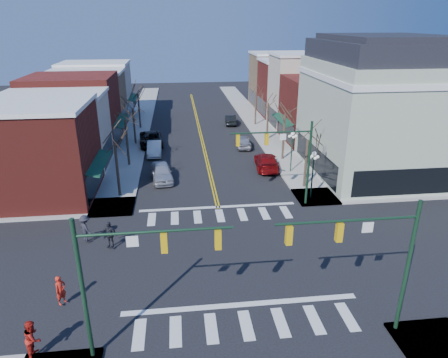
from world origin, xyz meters
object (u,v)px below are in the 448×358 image
object	(u,v)px
car_right_mid	(243,141)
pedestrian_red_b	(33,338)
victorian_corner	(379,107)
pedestrian_dark_a	(109,234)
car_right_far	(230,120)
pedestrian_red_a	(61,290)
car_right_near	(267,161)
pedestrian_dark_b	(85,228)
lamppost_midblock	(292,145)
car_left_mid	(154,149)
car_left_near	(162,172)
car_left_far	(151,139)
lamppost_corner	(313,167)

from	to	relation	value
car_right_mid	pedestrian_red_b	size ratio (longest dim) A/B	2.32
victorian_corner	pedestrian_dark_a	distance (m)	27.93
car_right_far	pedestrian_red_a	xyz separation A→B (m)	(-14.51, -39.40, 0.29)
pedestrian_dark_a	pedestrian_red_b	bearing A→B (deg)	-81.81
car_right_near	pedestrian_dark_b	size ratio (longest dim) A/B	2.79
lamppost_midblock	victorian_corner	bearing A→B (deg)	-3.45
car_left_mid	lamppost_midblock	bearing A→B (deg)	-29.27
car_left_near	car_right_near	distance (m)	11.01
car_right_mid	car_right_far	bearing A→B (deg)	-86.05
lamppost_midblock	car_left_near	bearing A→B (deg)	-177.57
pedestrian_dark_a	pedestrian_dark_b	xyz separation A→B (m)	(-1.75, 0.98, 0.04)
victorian_corner	pedestrian_red_a	world-z (taller)	victorian_corner
car_left_near	car_right_near	bearing A→B (deg)	3.47
victorian_corner	lamppost_midblock	distance (m)	9.10
pedestrian_red_a	pedestrian_dark_b	bearing A→B (deg)	37.27
car_right_far	car_right_near	bearing A→B (deg)	97.82
car_right_near	lamppost_midblock	bearing A→B (deg)	151.63
car_left_near	car_right_far	distance (m)	23.51
car_left_mid	pedestrian_red_a	size ratio (longest dim) A/B	2.67
car_left_near	pedestrian_dark_b	distance (m)	12.30
car_left_near	pedestrian_dark_a	distance (m)	12.67
car_left_mid	pedestrian_red_b	world-z (taller)	pedestrian_red_b
victorian_corner	lamppost_midblock	size ratio (longest dim) A/B	3.29
car_left_far	car_right_far	distance (m)	14.84
victorian_corner	car_left_far	world-z (taller)	victorian_corner
lamppost_midblock	pedestrian_dark_b	size ratio (longest dim) A/B	2.20
lamppost_corner	lamppost_midblock	xyz separation A→B (m)	(0.00, 6.50, 0.00)
car_left_far	car_right_far	bearing A→B (deg)	35.88
car_right_far	pedestrian_red_a	bearing A→B (deg)	74.02
car_left_near	pedestrian_red_b	size ratio (longest dim) A/B	2.52
victorian_corner	lamppost_midblock	world-z (taller)	victorian_corner
car_left_mid	car_right_far	distance (m)	17.09
lamppost_corner	lamppost_midblock	distance (m)	6.50
victorian_corner	car_right_far	size ratio (longest dim) A/B	3.32
car_left_near	pedestrian_dark_a	xyz separation A→B (m)	(-3.15, -12.27, 0.28)
car_left_near	pedestrian_red_b	bearing A→B (deg)	-110.77
car_left_mid	car_right_far	bearing A→B (deg)	50.40
car_right_near	car_right_mid	bearing A→B (deg)	-75.23
car_left_near	pedestrian_red_b	xyz separation A→B (m)	(-5.20, -21.53, 0.28)
victorian_corner	car_right_far	distance (m)	25.11
car_left_mid	car_right_near	world-z (taller)	car_right_near
lamppost_corner	pedestrian_red_a	xyz separation A→B (m)	(-17.91, -11.99, -1.96)
car_right_far	pedestrian_dark_b	xyz separation A→B (m)	(-14.50, -32.74, 0.43)
pedestrian_red_b	pedestrian_red_a	bearing A→B (deg)	-9.97
pedestrian_red_b	pedestrian_dark_b	distance (m)	10.25
lamppost_corner	pedestrian_red_b	size ratio (longest dim) A/B	2.27
lamppost_midblock	pedestrian_dark_b	bearing A→B (deg)	-146.53
car_right_mid	pedestrian_dark_b	size ratio (longest dim) A/B	2.24
car_left_far	pedestrian_red_b	bearing A→B (deg)	-101.29
car_left_far	car_left_near	bearing A→B (deg)	-87.34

